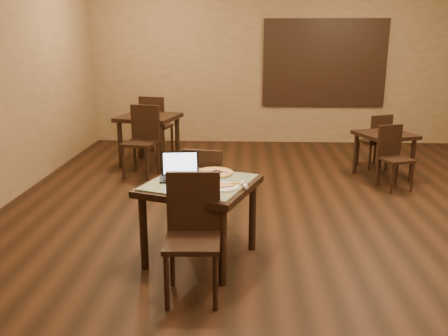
{
  "coord_description": "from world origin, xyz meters",
  "views": [
    {
      "loc": [
        -1.03,
        -4.35,
        2.02
      ],
      "look_at": [
        -1.21,
        -0.11,
        0.85
      ],
      "focal_mm": 38.0,
      "sensor_mm": 36.0,
      "label": 1
    }
  ],
  "objects_px": {
    "tiled_table": "(200,192)",
    "other_table_b_chair_far": "(155,122)",
    "chair_main_far": "(204,186)",
    "chair_main_near": "(193,228)",
    "laptop": "(179,172)",
    "other_table_a": "(385,141)",
    "other_table_b_chair_near": "(143,137)",
    "pizza_pan": "(215,174)",
    "other_table_a_chair_far": "(377,138)",
    "other_table_a_chair_near": "(393,153)",
    "other_table_b": "(149,124)"
  },
  "relations": [
    {
      "from": "other_table_b_chair_near",
      "to": "laptop",
      "type": "bearing_deg",
      "value": -57.66
    },
    {
      "from": "other_table_a_chair_far",
      "to": "other_table_a",
      "type": "bearing_deg",
      "value": 66.22
    },
    {
      "from": "chair_main_near",
      "to": "other_table_a_chair_far",
      "type": "xyz_separation_m",
      "value": [
        2.5,
        3.95,
        -0.07
      ]
    },
    {
      "from": "chair_main_far",
      "to": "other_table_a",
      "type": "xyz_separation_m",
      "value": [
        2.48,
        2.2,
        0.03
      ]
    },
    {
      "from": "laptop",
      "to": "pizza_pan",
      "type": "xyz_separation_m",
      "value": [
        0.32,
        0.14,
        -0.06
      ]
    },
    {
      "from": "other_table_b",
      "to": "other_table_b_chair_near",
      "type": "height_order",
      "value": "other_table_b_chair_near"
    },
    {
      "from": "chair_main_near",
      "to": "other_table_a_chair_far",
      "type": "bearing_deg",
      "value": 55.77
    },
    {
      "from": "tiled_table",
      "to": "other_table_b",
      "type": "relative_size",
      "value": 1.13
    },
    {
      "from": "chair_main_near",
      "to": "other_table_a",
      "type": "height_order",
      "value": "chair_main_near"
    },
    {
      "from": "chair_main_near",
      "to": "other_table_b",
      "type": "distance_m",
      "value": 4.18
    },
    {
      "from": "chair_main_far",
      "to": "other_table_b_chair_far",
      "type": "distance_m",
      "value": 3.6
    },
    {
      "from": "pizza_pan",
      "to": "other_table_a_chair_near",
      "type": "distance_m",
      "value": 3.12
    },
    {
      "from": "laptop",
      "to": "other_table_a",
      "type": "bearing_deg",
      "value": 38.28
    },
    {
      "from": "other_table_a_chair_far",
      "to": "chair_main_far",
      "type": "bearing_deg",
      "value": 26.52
    },
    {
      "from": "other_table_a_chair_far",
      "to": "other_table_b_chair_near",
      "type": "distance_m",
      "value": 3.65
    },
    {
      "from": "chair_main_near",
      "to": "other_table_a_chair_near",
      "type": "distance_m",
      "value": 3.81
    },
    {
      "from": "other_table_a",
      "to": "other_table_b_chair_far",
      "type": "height_order",
      "value": "other_table_b_chair_far"
    },
    {
      "from": "laptop",
      "to": "other_table_a_chair_near",
      "type": "bearing_deg",
      "value": 32.62
    },
    {
      "from": "chair_main_far",
      "to": "pizza_pan",
      "type": "xyz_separation_m",
      "value": [
        0.13,
        -0.38,
        0.24
      ]
    },
    {
      "from": "other_table_b_chair_far",
      "to": "chair_main_near",
      "type": "bearing_deg",
      "value": 117.52
    },
    {
      "from": "tiled_table",
      "to": "other_table_b_chair_far",
      "type": "height_order",
      "value": "other_table_b_chair_far"
    },
    {
      "from": "laptop",
      "to": "other_table_a",
      "type": "distance_m",
      "value": 3.82
    },
    {
      "from": "chair_main_near",
      "to": "chair_main_far",
      "type": "xyz_separation_m",
      "value": [
        -0.01,
        1.23,
        -0.04
      ]
    },
    {
      "from": "chair_main_near",
      "to": "laptop",
      "type": "relative_size",
      "value": 2.69
    },
    {
      "from": "other_table_b",
      "to": "other_table_b_chair_near",
      "type": "distance_m",
      "value": 0.62
    },
    {
      "from": "tiled_table",
      "to": "chair_main_far",
      "type": "relative_size",
      "value": 1.26
    },
    {
      "from": "tiled_table",
      "to": "other_table_b_chair_far",
      "type": "relative_size",
      "value": 1.12
    },
    {
      "from": "other_table_b_chair_far",
      "to": "pizza_pan",
      "type": "bearing_deg",
      "value": 122.19
    },
    {
      "from": "laptop",
      "to": "pizza_pan",
      "type": "distance_m",
      "value": 0.35
    },
    {
      "from": "tiled_table",
      "to": "pizza_pan",
      "type": "xyz_separation_m",
      "value": [
        0.12,
        0.24,
        0.11
      ]
    },
    {
      "from": "tiled_table",
      "to": "other_table_a",
      "type": "relative_size",
      "value": 1.27
    },
    {
      "from": "other_table_b",
      "to": "other_table_b_chair_far",
      "type": "xyz_separation_m",
      "value": [
        -0.02,
        0.62,
        -0.08
      ]
    },
    {
      "from": "other_table_a_chair_near",
      "to": "chair_main_far",
      "type": "bearing_deg",
      "value": -166.18
    },
    {
      "from": "other_table_a_chair_near",
      "to": "other_table_b_chair_far",
      "type": "height_order",
      "value": "other_table_b_chair_far"
    },
    {
      "from": "chair_main_far",
      "to": "laptop",
      "type": "bearing_deg",
      "value": 78.62
    },
    {
      "from": "other_table_b",
      "to": "other_table_b_chair_near",
      "type": "bearing_deg",
      "value": -74.51
    },
    {
      "from": "laptop",
      "to": "other_table_b",
      "type": "height_order",
      "value": "laptop"
    },
    {
      "from": "chair_main_near",
      "to": "other_table_a",
      "type": "relative_size",
      "value": 1.08
    },
    {
      "from": "tiled_table",
      "to": "pizza_pan",
      "type": "relative_size",
      "value": 3.42
    },
    {
      "from": "other_table_a_chair_far",
      "to": "pizza_pan",
      "type": "bearing_deg",
      "value": 31.74
    },
    {
      "from": "pizza_pan",
      "to": "other_table_b_chair_near",
      "type": "distance_m",
      "value": 2.85
    },
    {
      "from": "laptop",
      "to": "other_table_a_chair_near",
      "type": "relative_size",
      "value": 0.43
    },
    {
      "from": "other_table_b_chair_near",
      "to": "other_table_a_chair_near",
      "type": "bearing_deg",
      "value": 5.69
    },
    {
      "from": "tiled_table",
      "to": "other_table_a_chair_near",
      "type": "xyz_separation_m",
      "value": [
        2.44,
        2.31,
        -0.17
      ]
    },
    {
      "from": "other_table_a",
      "to": "other_table_a_chair_near",
      "type": "xyz_separation_m",
      "value": [
        -0.03,
        -0.51,
        -0.07
      ]
    },
    {
      "from": "other_table_a",
      "to": "other_table_a_chair_far",
      "type": "relative_size",
      "value": 1.06
    },
    {
      "from": "other_table_a",
      "to": "other_table_b_chair_near",
      "type": "distance_m",
      "value": 3.59
    },
    {
      "from": "other_table_a_chair_far",
      "to": "other_table_b_chair_far",
      "type": "height_order",
      "value": "other_table_b_chair_far"
    },
    {
      "from": "tiled_table",
      "to": "other_table_b_chair_near",
      "type": "bearing_deg",
      "value": 131.62
    },
    {
      "from": "tiled_table",
      "to": "other_table_b",
      "type": "bearing_deg",
      "value": 128.3
    }
  ]
}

